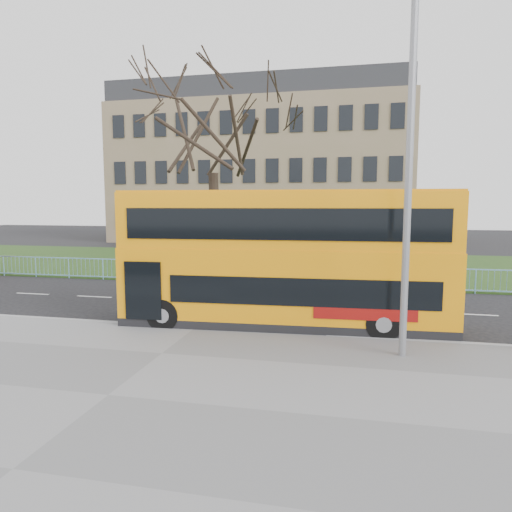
{
  "coord_description": "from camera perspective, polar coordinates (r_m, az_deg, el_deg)",
  "views": [
    {
      "loc": [
        4.74,
        -14.68,
        3.92
      ],
      "look_at": [
        1.36,
        1.0,
        2.09
      ],
      "focal_mm": 32.0,
      "sensor_mm": 36.0,
      "label": 1
    }
  ],
  "objects": [
    {
      "name": "civic_building",
      "position": [
        50.72,
        1.07,
        10.0
      ],
      "size": [
        30.0,
        15.0,
        14.0
      ],
      "primitive_type": "cube",
      "color": "#867455",
      "rests_on": "ground"
    },
    {
      "name": "bare_tree",
      "position": [
        26.01,
        -5.36,
        12.62
      ],
      "size": [
        9.27,
        9.27,
        13.24
      ],
      "primitive_type": null,
      "color": "black",
      "rests_on": "grass_verge"
    },
    {
      "name": "street_lamp",
      "position": [
        11.81,
        18.07,
        11.85
      ],
      "size": [
        1.91,
        0.45,
        9.06
      ],
      "rotation": [
        0.0,
        0.0,
        -0.14
      ],
      "color": "gray",
      "rests_on": "pavement"
    },
    {
      "name": "guard_railing",
      "position": [
        22.06,
        -0.4,
        -2.27
      ],
      "size": [
        40.0,
        0.12,
        1.1
      ],
      "primitive_type": null,
      "color": "#7EBDE0",
      "rests_on": "ground"
    },
    {
      "name": "pavement",
      "position": [
        10.01,
        -17.97,
        -16.5
      ],
      "size": [
        80.0,
        10.5,
        0.12
      ],
      "primitive_type": "cube",
      "color": "slate",
      "rests_on": "ground"
    },
    {
      "name": "yellow_bus",
      "position": [
        14.42,
        3.57,
        0.02
      ],
      "size": [
        10.32,
        2.95,
        4.28
      ],
      "rotation": [
        0.0,
        0.0,
        0.05
      ],
      "color": "#FF990A",
      "rests_on": "ground"
    },
    {
      "name": "grass_verge",
      "position": [
        29.62,
        2.84,
        -1.02
      ],
      "size": [
        80.0,
        15.4,
        0.08
      ],
      "primitive_type": "cube",
      "color": "#1F3D16",
      "rests_on": "ground"
    },
    {
      "name": "kerb",
      "position": [
        14.48,
        -7.51,
        -8.97
      ],
      "size": [
        80.0,
        0.2,
        0.14
      ],
      "primitive_type": "cube",
      "color": "gray",
      "rests_on": "ground"
    },
    {
      "name": "ground",
      "position": [
        15.92,
        -5.61,
        -7.78
      ],
      "size": [
        120.0,
        120.0,
        0.0
      ],
      "primitive_type": "plane",
      "color": "black",
      "rests_on": "ground"
    }
  ]
}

